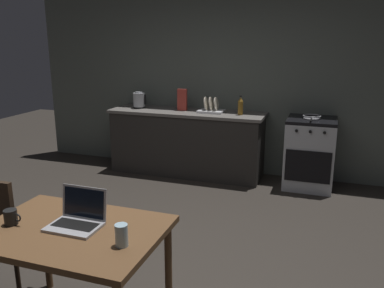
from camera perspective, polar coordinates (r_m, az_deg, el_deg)
name	(u,v)px	position (r m, az deg, el deg)	size (l,w,h in m)	color
ground_plane	(147,259)	(3.69, -6.35, -15.87)	(12.00, 12.00, 0.00)	#2D2823
back_wall	(247,72)	(5.64, 7.85, 10.06)	(6.40, 0.10, 2.84)	#575E57
kitchen_counter	(187,142)	(5.67, -0.72, 0.26)	(2.16, 0.64, 0.90)	#282623
stove_oven	(310,153)	(5.36, 16.33, -1.24)	(0.60, 0.62, 0.90)	#B7BABF
dining_table	(72,240)	(2.68, -16.57, -12.96)	(1.12, 0.80, 0.74)	brown
laptop	(77,219)	(2.65, -15.93, -10.16)	(0.32, 0.25, 0.23)	#99999E
electric_kettle	(139,100)	(5.84, -7.50, 6.16)	(0.19, 0.17, 0.23)	black
bottle	(240,106)	(5.30, 6.88, 5.41)	(0.07, 0.07, 0.26)	#8C601E
frying_pan	(312,117)	(5.23, 16.60, 3.69)	(0.22, 0.39, 0.05)	gray
coffee_mug	(11,217)	(2.81, -24.26, -9.44)	(0.12, 0.08, 0.10)	black
drinking_glass	(121,235)	(2.35, -9.96, -12.62)	(0.07, 0.07, 0.13)	#99B7C6
cereal_box	(182,100)	(5.59, -1.39, 6.29)	(0.13, 0.05, 0.30)	#B2382D
dish_rack	(211,109)	(5.46, 2.73, 4.99)	(0.34, 0.26, 0.21)	silver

